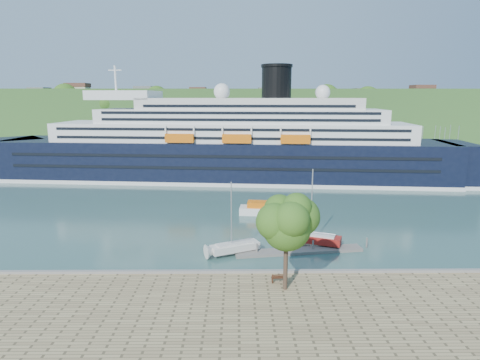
% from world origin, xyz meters
% --- Properties ---
extents(ground, '(400.00, 400.00, 0.00)m').
position_xyz_m(ground, '(0.00, 0.00, 0.00)').
color(ground, '#30554D').
rests_on(ground, ground).
extents(far_hillside, '(400.00, 50.00, 24.00)m').
position_xyz_m(far_hillside, '(0.00, 145.00, 12.00)').
color(far_hillside, '#315722').
rests_on(far_hillside, ground).
extents(quay_coping, '(220.00, 0.50, 0.30)m').
position_xyz_m(quay_coping, '(0.00, -0.20, 1.15)').
color(quay_coping, slate).
rests_on(quay_coping, promenade).
extents(cruise_ship, '(127.97, 30.11, 28.48)m').
position_xyz_m(cruise_ship, '(-6.88, 57.70, 14.24)').
color(cruise_ship, black).
rests_on(cruise_ship, ground).
extents(park_bench, '(1.83, 0.86, 1.14)m').
position_xyz_m(park_bench, '(1.34, -2.64, 1.57)').
color(park_bench, '#402212').
rests_on(park_bench, promenade).
extents(promenade_tree, '(6.76, 6.76, 11.20)m').
position_xyz_m(promenade_tree, '(1.81, -4.18, 6.60)').
color(promenade_tree, '#2F5717').
rests_on(promenade_tree, promenade).
extents(floating_pontoon, '(17.65, 4.54, 0.39)m').
position_xyz_m(floating_pontoon, '(5.23, 8.35, 0.19)').
color(floating_pontoon, slate).
rests_on(floating_pontoon, ground).
extents(sailboat_white_near, '(7.55, 4.92, 9.51)m').
position_xyz_m(sailboat_white_near, '(-3.50, 7.87, 4.76)').
color(sailboat_white_near, silver).
rests_on(sailboat_white_near, ground).
extents(sailboat_red, '(8.41, 5.10, 10.52)m').
position_xyz_m(sailboat_red, '(7.73, 10.79, 5.26)').
color(sailboat_red, maroon).
rests_on(sailboat_red, ground).
extents(tender_launch, '(8.74, 3.88, 2.34)m').
position_xyz_m(tender_launch, '(1.47, 26.46, 1.17)').
color(tender_launch, orange).
rests_on(tender_launch, ground).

